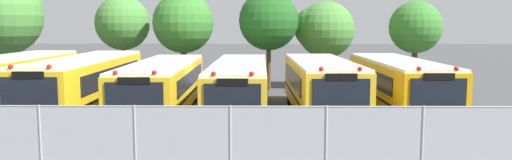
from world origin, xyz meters
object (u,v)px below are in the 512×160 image
Objects in this scene: tree_2 at (184,23)px; tree_4 at (323,29)px; school_bus_1 at (86,83)px; school_bus_5 at (397,84)px; traffic_cone at (170,155)px; tree_5 at (414,27)px; tree_0 at (4,14)px; school_bus_0 at (7,82)px; tree_1 at (123,24)px; school_bus_4 at (321,85)px; school_bus_3 at (240,86)px; school_bus_2 at (163,85)px; tree_3 at (267,21)px.

tree_2 is 1.10× the size of tree_4.
school_bus_5 is (14.36, 0.09, -0.06)m from school_bus_1.
tree_4 is 8.12× the size of traffic_cone.
tree_5 is at bearing -154.84° from school_bus_1.
tree_0 is 22.39m from traffic_cone.
tree_2 reaches higher than school_bus_0.
tree_1 reaches higher than traffic_cone.
tree_2 reaches higher than school_bus_5.
school_bus_1 is 10.79m from school_bus_4.
tree_4 is (8.94, 0.09, -0.39)m from tree_2.
school_bus_1 is 10.04m from traffic_cone.
school_bus_3 reaches higher than traffic_cone.
school_bus_0 is 7.25m from school_bus_2.
tree_2 is (-7.69, 9.65, 2.80)m from school_bus_4.
school_bus_1 is 2.07× the size of tree_4.
tree_3 is 1.11× the size of tree_5.
tree_3 is (-2.33, 8.53, 2.94)m from school_bus_4.
tree_1 is at bearing 14.04° from tree_0.
tree_3 is (9.67, -2.33, 0.20)m from tree_1.
tree_3 is at bearing 79.68° from traffic_cone.
school_bus_3 is at bearing -4.10° from school_bus_4.
school_bus_0 is 1.82× the size of tree_3.
school_bus_4 is (14.47, -0.30, -0.06)m from school_bus_0.
tree_5 is (25.93, -0.16, -0.81)m from tree_0.
school_bus_3 is at bearing 179.57° from school_bus_0.
tree_3 reaches higher than tree_5.
tree_2 reaches higher than tree_1.
school_bus_0 is at bearing -0.19° from school_bus_5.
school_bus_0 is 1.82× the size of tree_2.
school_bus_4 is at bearing 177.37° from school_bus_3.
school_bus_5 reaches higher than school_bus_2.
tree_5 reaches higher than school_bus_3.
tree_0 reaches higher than school_bus_1.
school_bus_1 is at bearing -1.21° from school_bus_3.
school_bus_5 is 18.96m from tree_1.
school_bus_0 is at bearing -0.76° from school_bus_3.
tree_1 reaches higher than tree_4.
tree_4 reaches higher than school_bus_0.
tree_3 reaches higher than school_bus_1.
tree_1 reaches higher than school_bus_0.
tree_2 is 5.47m from tree_3.
school_bus_0 is 12.42m from traffic_cone.
tree_0 is at bearing 128.55° from traffic_cone.
tree_1 is 1.07× the size of tree_4.
tree_1 is at bearing 164.28° from tree_2.
school_bus_0 is at bearing -62.63° from tree_0.
tree_3 is at bearing -122.08° from school_bus_2.
school_bus_4 is (7.23, -0.38, 0.06)m from school_bus_2.
tree_4 is (13.26, -1.12, -0.33)m from tree_1.
school_bus_5 reaches higher than school_bus_3.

